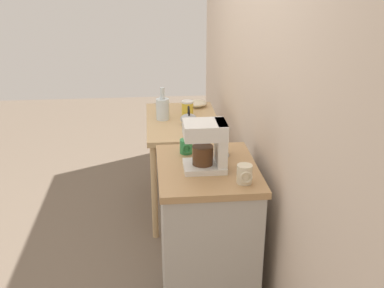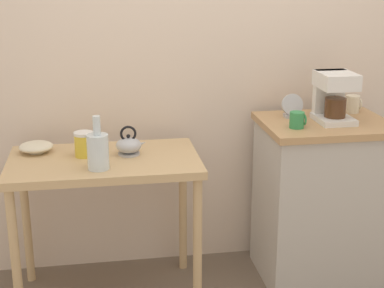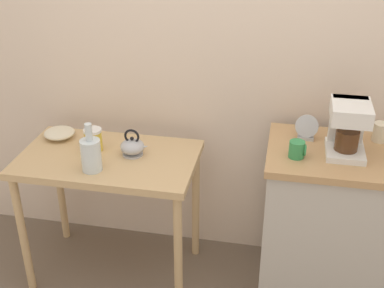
{
  "view_description": "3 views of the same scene",
  "coord_description": "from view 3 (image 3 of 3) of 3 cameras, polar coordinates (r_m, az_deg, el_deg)",
  "views": [
    {
      "loc": [
        2.81,
        -0.28,
        1.92
      ],
      "look_at": [
        0.14,
        -0.03,
        0.85
      ],
      "focal_mm": 43.16,
      "sensor_mm": 36.0,
      "label": 1
    },
    {
      "loc": [
        -0.6,
        -2.8,
        1.69
      ],
      "look_at": [
        -0.15,
        -0.09,
        0.84
      ],
      "focal_mm": 54.97,
      "sensor_mm": 36.0,
      "label": 2
    },
    {
      "loc": [
        0.3,
        -2.25,
        2.07
      ],
      "look_at": [
        -0.13,
        -0.07,
        0.9
      ],
      "focal_mm": 47.66,
      "sensor_mm": 36.0,
      "label": 3
    }
  ],
  "objects": [
    {
      "name": "table_clock",
      "position": [
        2.62,
        12.69,
        1.68
      ],
      "size": [
        0.12,
        0.06,
        0.13
      ],
      "color": "#B2B5BA",
      "rests_on": "kitchen_counter"
    },
    {
      "name": "canister_enamel",
      "position": [
        2.76,
        -10.99,
        0.47
      ],
      "size": [
        0.1,
        0.1,
        0.12
      ],
      "color": "gold",
      "rests_on": "wooden_table"
    },
    {
      "name": "ground_plane",
      "position": [
        3.07,
        2.64,
        -14.78
      ],
      "size": [
        8.0,
        8.0,
        0.0
      ],
      "primitive_type": "plane",
      "color": "#6B5B4C"
    },
    {
      "name": "glass_carafe_vase",
      "position": [
        2.56,
        -11.24,
        -1.1
      ],
      "size": [
        0.1,
        0.1,
        0.25
      ],
      "color": "silver",
      "rests_on": "wooden_table"
    },
    {
      "name": "kitchen_counter",
      "position": [
        2.79,
        14.76,
        -8.85
      ],
      "size": [
        0.67,
        0.53,
        0.89
      ],
      "color": "#BCB7AD",
      "rests_on": "ground_plane"
    },
    {
      "name": "bowl_stoneware",
      "position": [
        2.95,
        -14.61,
        1.19
      ],
      "size": [
        0.17,
        0.17,
        0.05
      ],
      "color": "beige",
      "rests_on": "wooden_table"
    },
    {
      "name": "mug_tall_green",
      "position": [
        2.44,
        11.69,
        -0.6
      ],
      "size": [
        0.08,
        0.07,
        0.08
      ],
      "color": "#338C4C",
      "rests_on": "kitchen_counter"
    },
    {
      "name": "coffee_maker",
      "position": [
        2.51,
        17.08,
        2.02
      ],
      "size": [
        0.18,
        0.22,
        0.26
      ],
      "color": "white",
      "rests_on": "kitchen_counter"
    },
    {
      "name": "teakettle",
      "position": [
        2.69,
        -6.65,
        -0.3
      ],
      "size": [
        0.16,
        0.13,
        0.15
      ],
      "color": "#B2B5BA",
      "rests_on": "wooden_table"
    },
    {
      "name": "back_wall",
      "position": [
        2.73,
        6.72,
        13.28
      ],
      "size": [
        4.4,
        0.1,
        2.8
      ],
      "primitive_type": "cube",
      "color": "beige",
      "rests_on": "ground_plane"
    },
    {
      "name": "mug_small_cream",
      "position": [
        2.71,
        20.4,
        1.25
      ],
      "size": [
        0.08,
        0.08,
        0.1
      ],
      "color": "beige",
      "rests_on": "kitchen_counter"
    },
    {
      "name": "wooden_table",
      "position": [
        2.77,
        -9.23,
        -3.18
      ],
      "size": [
        0.93,
        0.56,
        0.77
      ],
      "color": "tan",
      "rests_on": "ground_plane"
    }
  ]
}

